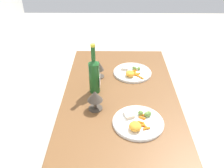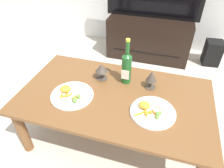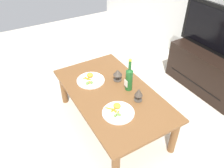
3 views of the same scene
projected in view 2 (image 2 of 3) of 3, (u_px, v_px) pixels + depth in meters
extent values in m
plane|color=beige|center=(114.00, 134.00, 1.70)|extent=(6.40, 6.40, 0.00)
cube|color=brown|center=(115.00, 96.00, 1.43)|extent=(1.35, 0.77, 0.03)
cylinder|color=brown|center=(22.00, 131.00, 1.46)|extent=(0.07, 0.07, 0.42)
cylinder|color=brown|center=(63.00, 80.00, 1.94)|extent=(0.07, 0.07, 0.42)
cylinder|color=brown|center=(195.00, 106.00, 1.67)|extent=(0.07, 0.07, 0.42)
cube|color=black|center=(149.00, 37.00, 2.60)|extent=(1.01, 0.50, 0.51)
cube|color=black|center=(145.00, 53.00, 2.48)|extent=(0.81, 0.01, 0.01)
cube|color=black|center=(212.00, 53.00, 2.49)|extent=(0.21, 0.21, 0.30)
cylinder|color=#1E5923|center=(126.00, 70.00, 1.47)|extent=(0.07, 0.07, 0.22)
cone|color=#1E5923|center=(127.00, 55.00, 1.40)|extent=(0.07, 0.07, 0.03)
cylinder|color=#1E5923|center=(128.00, 47.00, 1.36)|extent=(0.03, 0.03, 0.09)
cylinder|color=yellow|center=(128.00, 40.00, 1.33)|extent=(0.03, 0.03, 0.02)
cube|color=silver|center=(125.00, 75.00, 1.46)|extent=(0.06, 0.00, 0.08)
cylinder|color=#473D33|center=(102.00, 78.00, 1.57)|extent=(0.09, 0.09, 0.01)
cylinder|color=#473D33|center=(102.00, 75.00, 1.55)|extent=(0.02, 0.02, 0.06)
cone|color=#473D33|center=(102.00, 68.00, 1.51)|extent=(0.10, 0.10, 0.06)
cylinder|color=#473D33|center=(150.00, 87.00, 1.48)|extent=(0.08, 0.08, 0.01)
cylinder|color=#473D33|center=(151.00, 84.00, 1.47)|extent=(0.02, 0.02, 0.06)
cone|color=#473D33|center=(152.00, 76.00, 1.42)|extent=(0.08, 0.08, 0.08)
cylinder|color=white|center=(72.00, 95.00, 1.41)|extent=(0.30, 0.30, 0.01)
torus|color=white|center=(72.00, 94.00, 1.40)|extent=(0.29, 0.29, 0.01)
ellipsoid|color=orange|center=(65.00, 89.00, 1.42)|extent=(0.08, 0.07, 0.04)
cube|color=beige|center=(82.00, 90.00, 1.42)|extent=(0.08, 0.07, 0.02)
cylinder|color=orange|center=(77.00, 98.00, 1.36)|extent=(0.02, 0.04, 0.01)
cylinder|color=orange|center=(74.00, 97.00, 1.37)|extent=(0.03, 0.04, 0.01)
cylinder|color=orange|center=(70.00, 95.00, 1.39)|extent=(0.03, 0.04, 0.01)
cylinder|color=orange|center=(66.00, 95.00, 1.39)|extent=(0.02, 0.04, 0.01)
cylinder|color=orange|center=(61.00, 96.00, 1.38)|extent=(0.02, 0.04, 0.01)
cylinder|color=orange|center=(65.00, 96.00, 1.38)|extent=(0.04, 0.03, 0.01)
sphere|color=olive|center=(75.00, 101.00, 1.33)|extent=(0.03, 0.03, 0.03)
sphere|color=olive|center=(75.00, 99.00, 1.34)|extent=(0.03, 0.03, 0.03)
sphere|color=olive|center=(79.00, 96.00, 1.36)|extent=(0.03, 0.03, 0.03)
sphere|color=olive|center=(75.00, 99.00, 1.34)|extent=(0.03, 0.03, 0.03)
cylinder|color=white|center=(153.00, 112.00, 1.28)|extent=(0.29, 0.29, 0.01)
torus|color=white|center=(153.00, 111.00, 1.27)|extent=(0.29, 0.29, 0.01)
ellipsoid|color=orange|center=(145.00, 105.00, 1.29)|extent=(0.07, 0.07, 0.04)
cube|color=beige|center=(162.00, 107.00, 1.29)|extent=(0.08, 0.07, 0.02)
cylinder|color=orange|center=(154.00, 113.00, 1.26)|extent=(0.04, 0.05, 0.01)
cylinder|color=orange|center=(148.00, 113.00, 1.26)|extent=(0.05, 0.01, 0.01)
cylinder|color=orange|center=(148.00, 113.00, 1.26)|extent=(0.04, 0.05, 0.01)
cylinder|color=orange|center=(146.00, 113.00, 1.26)|extent=(0.03, 0.05, 0.01)
cylinder|color=orange|center=(143.00, 113.00, 1.26)|extent=(0.04, 0.05, 0.01)
cylinder|color=orange|center=(138.00, 114.00, 1.25)|extent=(0.05, 0.04, 0.01)
sphere|color=olive|center=(160.00, 113.00, 1.25)|extent=(0.03, 0.03, 0.03)
sphere|color=olive|center=(157.00, 117.00, 1.22)|extent=(0.03, 0.03, 0.03)
sphere|color=olive|center=(157.00, 114.00, 1.24)|extent=(0.03, 0.03, 0.03)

